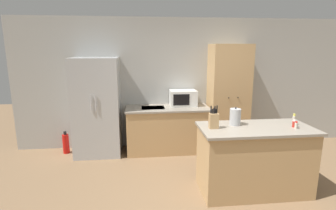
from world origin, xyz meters
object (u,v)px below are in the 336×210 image
at_px(microwave, 183,98).
at_px(pantry_cabinet, 228,97).
at_px(knife_block, 214,120).
at_px(fire_extinguisher, 66,143).
at_px(spice_bottle_short_red, 296,125).
at_px(spice_bottle_amber_oil, 294,124).
at_px(kettle, 235,117).
at_px(spice_bottle_tall_dark, 294,120).
at_px(refrigerator, 97,107).

bearing_deg(microwave, pantry_cabinet, -3.62).
bearing_deg(knife_block, fire_extinguisher, 144.95).
height_order(pantry_cabinet, microwave, pantry_cabinet).
height_order(spice_bottle_short_red, spice_bottle_amber_oil, spice_bottle_amber_oil).
bearing_deg(fire_extinguisher, pantry_cabinet, 0.02).
bearing_deg(pantry_cabinet, spice_bottle_amber_oil, -79.74).
xyz_separation_m(spice_bottle_amber_oil, fire_extinguisher, (-3.54, 1.78, -0.80)).
bearing_deg(kettle, spice_bottle_amber_oil, -14.34).
bearing_deg(spice_bottle_tall_dark, microwave, 126.62).
height_order(knife_block, spice_bottle_amber_oil, knife_block).
xyz_separation_m(microwave, spice_bottle_short_red, (1.22, -1.89, -0.04)).
bearing_deg(pantry_cabinet, microwave, 176.38).
bearing_deg(spice_bottle_amber_oil, pantry_cabinet, 100.26).
xyz_separation_m(microwave, spice_bottle_tall_dark, (1.29, -1.73, -0.01)).
xyz_separation_m(spice_bottle_short_red, spice_bottle_amber_oil, (0.01, 0.06, 0.00)).
xyz_separation_m(refrigerator, fire_extinguisher, (-0.64, 0.07, -0.73)).
distance_m(microwave, kettle, 1.71).
relative_size(pantry_cabinet, microwave, 4.00).
bearing_deg(spice_bottle_amber_oil, spice_bottle_short_red, -100.52).
relative_size(refrigerator, spice_bottle_short_red, 18.77).
relative_size(refrigerator, kettle, 7.18).
distance_m(microwave, fire_extinguisher, 2.46).
distance_m(spice_bottle_tall_dark, fire_extinguisher, 4.05).
bearing_deg(knife_block, spice_bottle_short_red, -6.81).
distance_m(refrigerator, spice_bottle_short_red, 3.39).
bearing_deg(spice_bottle_amber_oil, kettle, 165.66).
bearing_deg(knife_block, spice_bottle_amber_oil, -3.76).
xyz_separation_m(microwave, kettle, (0.47, -1.64, 0.03)).
distance_m(microwave, spice_bottle_tall_dark, 2.16).
bearing_deg(knife_block, pantry_cabinet, 65.19).
distance_m(refrigerator, kettle, 2.62).
xyz_separation_m(refrigerator, kettle, (2.13, -1.51, 0.14)).
height_order(refrigerator, pantry_cabinet, pantry_cabinet).
height_order(microwave, fire_extinguisher, microwave).
bearing_deg(kettle, spice_bottle_short_red, -18.59).
relative_size(refrigerator, fire_extinguisher, 4.19).
bearing_deg(spice_bottle_short_red, fire_extinguisher, 152.52).
bearing_deg(microwave, spice_bottle_short_red, -57.14).
distance_m(refrigerator, pantry_cabinet, 2.58).
distance_m(refrigerator, microwave, 1.67).
height_order(knife_block, spice_bottle_short_red, knife_block).
relative_size(pantry_cabinet, kettle, 8.15).
bearing_deg(microwave, fire_extinguisher, -178.55).
relative_size(microwave, kettle, 2.03).
xyz_separation_m(microwave, spice_bottle_amber_oil, (1.23, -1.84, -0.04)).
height_order(refrigerator, fire_extinguisher, refrigerator).
xyz_separation_m(knife_block, spice_bottle_tall_dark, (1.16, 0.03, -0.04)).
bearing_deg(spice_bottle_short_red, spice_bottle_amber_oil, 79.48).
bearing_deg(spice_bottle_tall_dark, knife_block, -178.50).
bearing_deg(kettle, microwave, 105.88).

